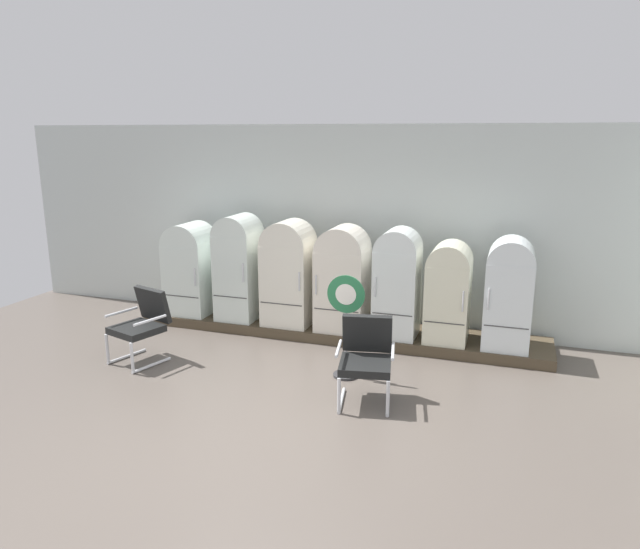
{
  "coord_description": "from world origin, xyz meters",
  "views": [
    {
      "loc": [
        2.42,
        -4.95,
        2.99
      ],
      "look_at": [
        -0.16,
        2.75,
        1.0
      ],
      "focal_mm": 32.52,
      "sensor_mm": 36.0,
      "label": 1
    }
  ],
  "objects_px": {
    "refrigerator_4": "(397,279)",
    "armchair_right": "(366,355)",
    "sign_stand": "(346,328)",
    "refrigerator_3": "(343,276)",
    "refrigerator_2": "(289,270)",
    "refrigerator_6": "(509,290)",
    "refrigerator_0": "(191,266)",
    "refrigerator_1": "(239,264)",
    "armchair_left": "(142,322)",
    "refrigerator_5": "(448,289)"
  },
  "relations": [
    {
      "from": "refrigerator_5",
      "to": "armchair_right",
      "type": "relative_size",
      "value": 1.43
    },
    {
      "from": "refrigerator_1",
      "to": "refrigerator_6",
      "type": "xyz_separation_m",
      "value": [
        3.99,
        0.01,
        -0.08
      ]
    },
    {
      "from": "refrigerator_0",
      "to": "refrigerator_3",
      "type": "relative_size",
      "value": 0.95
    },
    {
      "from": "refrigerator_4",
      "to": "refrigerator_5",
      "type": "relative_size",
      "value": 1.12
    },
    {
      "from": "refrigerator_1",
      "to": "refrigerator_4",
      "type": "xyz_separation_m",
      "value": [
        2.49,
        -0.03,
        -0.04
      ]
    },
    {
      "from": "refrigerator_4",
      "to": "sign_stand",
      "type": "distance_m",
      "value": 1.4
    },
    {
      "from": "refrigerator_2",
      "to": "sign_stand",
      "type": "relative_size",
      "value": 1.2
    },
    {
      "from": "refrigerator_0",
      "to": "refrigerator_5",
      "type": "distance_m",
      "value": 4.06
    },
    {
      "from": "refrigerator_0",
      "to": "refrigerator_2",
      "type": "distance_m",
      "value": 1.69
    },
    {
      "from": "refrigerator_4",
      "to": "armchair_right",
      "type": "bearing_deg",
      "value": -89.26
    },
    {
      "from": "refrigerator_1",
      "to": "armchair_left",
      "type": "xyz_separation_m",
      "value": [
        -0.61,
        -1.68,
        -0.48
      ]
    },
    {
      "from": "refrigerator_1",
      "to": "armchair_right",
      "type": "relative_size",
      "value": 1.67
    },
    {
      "from": "refrigerator_3",
      "to": "armchair_right",
      "type": "relative_size",
      "value": 1.59
    },
    {
      "from": "refrigerator_0",
      "to": "refrigerator_4",
      "type": "distance_m",
      "value": 3.35
    },
    {
      "from": "refrigerator_1",
      "to": "refrigerator_2",
      "type": "distance_m",
      "value": 0.83
    },
    {
      "from": "refrigerator_6",
      "to": "armchair_left",
      "type": "xyz_separation_m",
      "value": [
        -4.6,
        -1.69,
        -0.4
      ]
    },
    {
      "from": "refrigerator_2",
      "to": "armchair_left",
      "type": "xyz_separation_m",
      "value": [
        -1.44,
        -1.67,
        -0.44
      ]
    },
    {
      "from": "refrigerator_1",
      "to": "refrigerator_6",
      "type": "height_order",
      "value": "refrigerator_1"
    },
    {
      "from": "refrigerator_2",
      "to": "refrigerator_6",
      "type": "xyz_separation_m",
      "value": [
        3.16,
        0.02,
        -0.04
      ]
    },
    {
      "from": "armchair_right",
      "to": "sign_stand",
      "type": "distance_m",
      "value": 0.69
    },
    {
      "from": "refrigerator_5",
      "to": "armchair_left",
      "type": "height_order",
      "value": "refrigerator_5"
    },
    {
      "from": "sign_stand",
      "to": "armchair_right",
      "type": "bearing_deg",
      "value": -54.52
    },
    {
      "from": "refrigerator_4",
      "to": "armchair_right",
      "type": "distance_m",
      "value": 1.92
    },
    {
      "from": "refrigerator_6",
      "to": "sign_stand",
      "type": "height_order",
      "value": "refrigerator_6"
    },
    {
      "from": "refrigerator_0",
      "to": "refrigerator_3",
      "type": "xyz_separation_m",
      "value": [
        2.54,
        -0.03,
        0.04
      ]
    },
    {
      "from": "refrigerator_6",
      "to": "armchair_right",
      "type": "height_order",
      "value": "refrigerator_6"
    },
    {
      "from": "refrigerator_2",
      "to": "refrigerator_6",
      "type": "height_order",
      "value": "refrigerator_2"
    },
    {
      "from": "refrigerator_1",
      "to": "refrigerator_2",
      "type": "relative_size",
      "value": 1.03
    },
    {
      "from": "refrigerator_2",
      "to": "armchair_left",
      "type": "relative_size",
      "value": 1.63
    },
    {
      "from": "armchair_right",
      "to": "refrigerator_3",
      "type": "bearing_deg",
      "value": 113.91
    },
    {
      "from": "refrigerator_1",
      "to": "armchair_left",
      "type": "relative_size",
      "value": 1.67
    },
    {
      "from": "refrigerator_6",
      "to": "sign_stand",
      "type": "relative_size",
      "value": 1.13
    },
    {
      "from": "armchair_right",
      "to": "sign_stand",
      "type": "relative_size",
      "value": 0.74
    },
    {
      "from": "armchair_left",
      "to": "sign_stand",
      "type": "relative_size",
      "value": 0.74
    },
    {
      "from": "refrigerator_3",
      "to": "sign_stand",
      "type": "distance_m",
      "value": 1.43
    },
    {
      "from": "refrigerator_0",
      "to": "refrigerator_5",
      "type": "xyz_separation_m",
      "value": [
        4.06,
        -0.0,
        -0.03
      ]
    },
    {
      "from": "refrigerator_3",
      "to": "armchair_right",
      "type": "xyz_separation_m",
      "value": [
        0.83,
        -1.88,
        -0.42
      ]
    },
    {
      "from": "refrigerator_2",
      "to": "armchair_right",
      "type": "xyz_separation_m",
      "value": [
        1.68,
        -1.89,
        -0.44
      ]
    },
    {
      "from": "refrigerator_0",
      "to": "armchair_right",
      "type": "bearing_deg",
      "value": -29.5
    },
    {
      "from": "refrigerator_0",
      "to": "refrigerator_2",
      "type": "height_order",
      "value": "refrigerator_2"
    },
    {
      "from": "refrigerator_3",
      "to": "refrigerator_5",
      "type": "bearing_deg",
      "value": 1.08
    },
    {
      "from": "refrigerator_6",
      "to": "refrigerator_4",
      "type": "bearing_deg",
      "value": -178.35
    },
    {
      "from": "refrigerator_2",
      "to": "refrigerator_4",
      "type": "height_order",
      "value": "refrigerator_2"
    },
    {
      "from": "armchair_right",
      "to": "refrigerator_6",
      "type": "bearing_deg",
      "value": 52.21
    },
    {
      "from": "refrigerator_0",
      "to": "refrigerator_4",
      "type": "xyz_separation_m",
      "value": [
        3.35,
        -0.04,
        0.06
      ]
    },
    {
      "from": "refrigerator_4",
      "to": "refrigerator_1",
      "type": "bearing_deg",
      "value": 179.33
    },
    {
      "from": "refrigerator_5",
      "to": "armchair_right",
      "type": "xyz_separation_m",
      "value": [
        -0.69,
        -1.91,
        -0.34
      ]
    },
    {
      "from": "refrigerator_0",
      "to": "refrigerator_2",
      "type": "relative_size",
      "value": 0.92
    },
    {
      "from": "refrigerator_1",
      "to": "refrigerator_2",
      "type": "height_order",
      "value": "refrigerator_1"
    },
    {
      "from": "refrigerator_3",
      "to": "refrigerator_2",
      "type": "bearing_deg",
      "value": 179.42
    }
  ]
}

